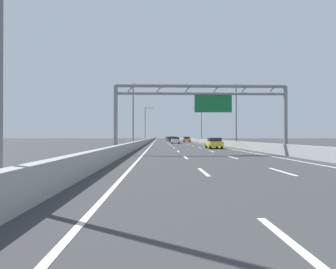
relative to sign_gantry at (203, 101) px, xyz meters
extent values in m
plane|color=#38383A|center=(-0.14, 74.23, -4.83)|extent=(260.00, 260.00, 0.00)
cube|color=white|center=(-1.94, -22.27, -4.82)|extent=(0.16, 3.00, 0.01)
cube|color=white|center=(-1.94, -13.27, -4.82)|extent=(0.16, 3.00, 0.01)
cube|color=white|center=(-1.94, -4.27, -4.82)|extent=(0.16, 3.00, 0.01)
cube|color=white|center=(-1.94, 4.73, -4.82)|extent=(0.16, 3.00, 0.01)
cube|color=white|center=(-1.94, 13.73, -4.82)|extent=(0.16, 3.00, 0.01)
cube|color=white|center=(-1.94, 22.73, -4.82)|extent=(0.16, 3.00, 0.01)
cube|color=white|center=(-1.94, 31.73, -4.82)|extent=(0.16, 3.00, 0.01)
cube|color=white|center=(-1.94, 40.73, -4.82)|extent=(0.16, 3.00, 0.01)
cube|color=white|center=(-1.94, 49.73, -4.82)|extent=(0.16, 3.00, 0.01)
cube|color=white|center=(-1.94, 58.73, -4.82)|extent=(0.16, 3.00, 0.01)
cube|color=white|center=(-1.94, 67.73, -4.82)|extent=(0.16, 3.00, 0.01)
cube|color=white|center=(-1.94, 76.73, -4.82)|extent=(0.16, 3.00, 0.01)
cube|color=white|center=(-1.94, 85.73, -4.82)|extent=(0.16, 3.00, 0.01)
cube|color=white|center=(-1.94, 94.73, -4.82)|extent=(0.16, 3.00, 0.01)
cube|color=white|center=(-1.94, 103.73, -4.82)|extent=(0.16, 3.00, 0.01)
cube|color=white|center=(-1.94, 112.73, -4.82)|extent=(0.16, 3.00, 0.01)
cube|color=white|center=(-1.94, 121.73, -4.82)|extent=(0.16, 3.00, 0.01)
cube|color=white|center=(-1.94, 130.73, -4.82)|extent=(0.16, 3.00, 0.01)
cube|color=white|center=(1.66, -13.27, -4.82)|extent=(0.16, 3.00, 0.01)
cube|color=white|center=(1.66, -4.27, -4.82)|extent=(0.16, 3.00, 0.01)
cube|color=white|center=(1.66, 4.73, -4.82)|extent=(0.16, 3.00, 0.01)
cube|color=white|center=(1.66, 13.73, -4.82)|extent=(0.16, 3.00, 0.01)
cube|color=white|center=(1.66, 22.73, -4.82)|extent=(0.16, 3.00, 0.01)
cube|color=white|center=(1.66, 31.73, -4.82)|extent=(0.16, 3.00, 0.01)
cube|color=white|center=(1.66, 40.73, -4.82)|extent=(0.16, 3.00, 0.01)
cube|color=white|center=(1.66, 49.73, -4.82)|extent=(0.16, 3.00, 0.01)
cube|color=white|center=(1.66, 58.73, -4.82)|extent=(0.16, 3.00, 0.01)
cube|color=white|center=(1.66, 67.73, -4.82)|extent=(0.16, 3.00, 0.01)
cube|color=white|center=(1.66, 76.73, -4.82)|extent=(0.16, 3.00, 0.01)
cube|color=white|center=(1.66, 85.73, -4.82)|extent=(0.16, 3.00, 0.01)
cube|color=white|center=(1.66, 94.73, -4.82)|extent=(0.16, 3.00, 0.01)
cube|color=white|center=(1.66, 103.73, -4.82)|extent=(0.16, 3.00, 0.01)
cube|color=white|center=(1.66, 112.73, -4.82)|extent=(0.16, 3.00, 0.01)
cube|color=white|center=(1.66, 121.73, -4.82)|extent=(0.16, 3.00, 0.01)
cube|color=white|center=(1.66, 130.73, -4.82)|extent=(0.16, 3.00, 0.01)
cube|color=white|center=(-5.39, 62.23, -4.82)|extent=(0.16, 176.00, 0.01)
cube|color=white|center=(5.11, 62.23, -4.82)|extent=(0.16, 176.00, 0.01)
cube|color=#9E9E99|center=(-7.04, 84.23, -4.35)|extent=(0.45, 220.00, 0.95)
cube|color=#9E9E99|center=(6.76, 84.23, -4.35)|extent=(0.45, 220.00, 0.95)
cylinder|color=gray|center=(-7.90, 0.00, -1.73)|extent=(0.36, 0.36, 6.20)
cylinder|color=gray|center=(7.61, 0.00, -1.73)|extent=(0.36, 0.36, 6.20)
cylinder|color=gray|center=(-0.14, 0.00, 1.37)|extent=(15.50, 0.32, 0.32)
cylinder|color=gray|center=(-0.14, 0.00, 0.67)|extent=(15.50, 0.26, 0.26)
cylinder|color=gray|center=(-6.60, 0.00, 1.02)|extent=(0.74, 0.10, 0.74)
cylinder|color=gray|center=(-4.02, 0.00, 1.02)|extent=(0.74, 0.10, 0.74)
cylinder|color=gray|center=(-1.44, 0.00, 1.02)|extent=(0.74, 0.10, 0.74)
cylinder|color=gray|center=(1.15, 0.00, 1.02)|extent=(0.74, 0.10, 0.74)
cylinder|color=gray|center=(3.73, 0.00, 1.02)|extent=(0.74, 0.10, 0.74)
cylinder|color=gray|center=(6.32, 0.00, 1.02)|extent=(0.74, 0.10, 0.74)
cube|color=#146B33|center=(0.94, 0.00, -0.23)|extent=(3.40, 0.12, 1.60)
cylinder|color=slate|center=(-7.84, 17.05, -0.08)|extent=(0.20, 0.20, 9.50)
cylinder|color=slate|center=(-6.74, 17.05, 4.52)|extent=(2.20, 0.12, 0.12)
cube|color=#F2EAC6|center=(-5.64, 17.05, 4.42)|extent=(0.56, 0.28, 0.20)
cylinder|color=slate|center=(7.56, 17.05, -0.08)|extent=(0.20, 0.20, 9.50)
cylinder|color=slate|center=(6.46, 17.05, 4.52)|extent=(2.20, 0.12, 0.12)
cube|color=#F2EAC6|center=(5.36, 17.05, 4.42)|extent=(0.56, 0.28, 0.20)
cylinder|color=slate|center=(-7.84, 53.38, -0.08)|extent=(0.20, 0.20, 9.50)
cylinder|color=slate|center=(-6.74, 53.38, 4.52)|extent=(2.20, 0.12, 0.12)
cube|color=#F2EAC6|center=(-5.64, 53.38, 4.42)|extent=(0.56, 0.28, 0.20)
cylinder|color=slate|center=(7.56, 53.38, -0.08)|extent=(0.20, 0.20, 9.50)
cylinder|color=slate|center=(6.46, 53.38, 4.52)|extent=(2.20, 0.12, 0.12)
cube|color=#F2EAC6|center=(5.36, 53.38, 4.42)|extent=(0.56, 0.28, 0.20)
cube|color=red|center=(-0.14, 78.74, -4.18)|extent=(1.87, 4.27, 0.66)
cube|color=black|center=(-0.14, 78.26, -3.63)|extent=(1.65, 1.77, 0.44)
cylinder|color=black|center=(-0.97, 80.33, -4.51)|extent=(0.22, 0.64, 0.64)
cylinder|color=black|center=(0.68, 80.33, -4.51)|extent=(0.22, 0.64, 0.64)
cylinder|color=black|center=(-0.97, 77.16, -4.51)|extent=(0.22, 0.64, 0.64)
cylinder|color=black|center=(0.68, 77.16, -4.51)|extent=(0.22, 0.64, 0.64)
cube|color=black|center=(-0.01, 62.83, -4.15)|extent=(1.89, 4.62, 0.71)
cube|color=black|center=(-0.01, 63.27, -3.54)|extent=(1.66, 2.11, 0.52)
cylinder|color=black|center=(-0.84, 64.59, -4.51)|extent=(0.22, 0.64, 0.64)
cylinder|color=black|center=(0.83, 64.59, -4.51)|extent=(0.22, 0.64, 0.64)
cylinder|color=black|center=(-0.84, 61.07, -4.51)|extent=(0.22, 0.64, 0.64)
cylinder|color=black|center=(0.83, 61.07, -4.51)|extent=(0.22, 0.64, 0.64)
cube|color=#2347AD|center=(3.43, 107.14, -4.20)|extent=(1.73, 4.31, 0.61)
cube|color=black|center=(3.43, 106.67, -3.67)|extent=(1.53, 1.83, 0.47)
cylinder|color=black|center=(2.67, 108.75, -4.51)|extent=(0.22, 0.64, 0.64)
cylinder|color=black|center=(4.18, 108.75, -4.51)|extent=(0.22, 0.64, 0.64)
cylinder|color=black|center=(2.67, 105.53, -4.51)|extent=(0.22, 0.64, 0.64)
cylinder|color=black|center=(4.18, 105.53, -4.51)|extent=(0.22, 0.64, 0.64)
cube|color=silver|center=(-0.32, 39.62, -4.16)|extent=(1.84, 4.34, 0.69)
cube|color=black|center=(-0.32, 39.43, -3.60)|extent=(1.62, 1.84, 0.44)
cylinder|color=black|center=(-1.13, 41.24, -4.51)|extent=(0.22, 0.64, 0.64)
cylinder|color=black|center=(0.49, 41.24, -4.51)|extent=(0.22, 0.64, 0.64)
cylinder|color=black|center=(-1.13, 38.00, -4.51)|extent=(0.22, 0.64, 0.64)
cylinder|color=black|center=(0.49, 38.00, -4.51)|extent=(0.22, 0.64, 0.64)
cube|color=orange|center=(3.64, 54.63, -4.17)|extent=(1.84, 4.63, 0.67)
cube|color=black|center=(3.64, 55.04, -3.58)|extent=(1.62, 2.16, 0.52)
cylinder|color=black|center=(2.83, 56.39, -4.51)|extent=(0.22, 0.64, 0.64)
cylinder|color=black|center=(4.45, 56.39, -4.51)|extent=(0.22, 0.64, 0.64)
cylinder|color=black|center=(2.83, 52.86, -4.51)|extent=(0.22, 0.64, 0.64)
cylinder|color=black|center=(4.45, 52.86, -4.51)|extent=(0.22, 0.64, 0.64)
cube|color=yellow|center=(3.30, 12.36, -4.19)|extent=(1.70, 4.36, 0.63)
cube|color=black|center=(3.30, 11.87, -3.64)|extent=(1.50, 1.97, 0.47)
cylinder|color=black|center=(2.56, 13.99, -4.51)|extent=(0.22, 0.64, 0.64)
cylinder|color=black|center=(4.04, 13.99, -4.51)|extent=(0.22, 0.64, 0.64)
cylinder|color=black|center=(2.56, 10.73, -4.51)|extent=(0.22, 0.64, 0.64)
cylinder|color=black|center=(4.04, 10.73, -4.51)|extent=(0.22, 0.64, 0.64)
cube|color=#A8ADB2|center=(-0.24, 109.74, -4.20)|extent=(1.80, 4.33, 0.62)
cube|color=black|center=(-0.24, 109.76, -3.65)|extent=(1.59, 1.75, 0.48)
cylinder|color=black|center=(-1.03, 111.35, -4.51)|extent=(0.22, 0.64, 0.64)
cylinder|color=black|center=(0.55, 111.35, -4.51)|extent=(0.22, 0.64, 0.64)
cylinder|color=black|center=(-1.03, 108.12, -4.51)|extent=(0.22, 0.64, 0.64)
cylinder|color=black|center=(0.55, 108.12, -4.51)|extent=(0.22, 0.64, 0.64)
camera|label=1|loc=(-3.94, -26.49, -3.20)|focal=31.35mm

